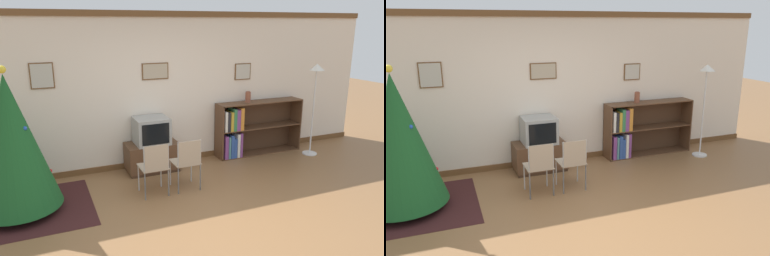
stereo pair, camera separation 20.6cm
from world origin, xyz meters
The scene contains 11 objects.
ground_plane centered at (0.00, 0.00, 0.00)m, with size 24.00×24.00×0.00m, color brown.
wall_back centered at (0.00, 2.46, 1.35)m, with size 9.01×0.11×2.70m.
area_rug centered at (-2.26, 1.38, 0.00)m, with size 1.91×1.56×0.01m.
christmas_tree centered at (-2.26, 1.38, 1.00)m, with size 1.14×1.14×1.99m.
tv_console centered at (-0.15, 2.13, 0.25)m, with size 0.90×0.51×0.50m.
television centered at (-0.15, 2.13, 0.73)m, with size 0.57×0.50×0.45m.
folding_chair_left centered at (-0.41, 1.15, 0.47)m, with size 0.40×0.40×0.82m.
folding_chair_right centered at (0.11, 1.15, 0.47)m, with size 0.40×0.40×0.82m.
bookshelf centered at (1.75, 2.22, 0.51)m, with size 1.77×0.36×1.04m.
vase centered at (1.81, 2.24, 1.15)m, with size 0.10×0.10×0.21m.
standing_lamp centered at (2.97, 1.74, 1.36)m, with size 0.28×0.28×1.77m.
Camera 1 is at (-1.91, -3.79, 2.49)m, focal length 35.00 mm.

